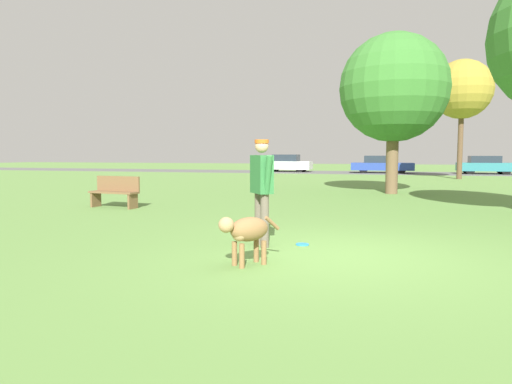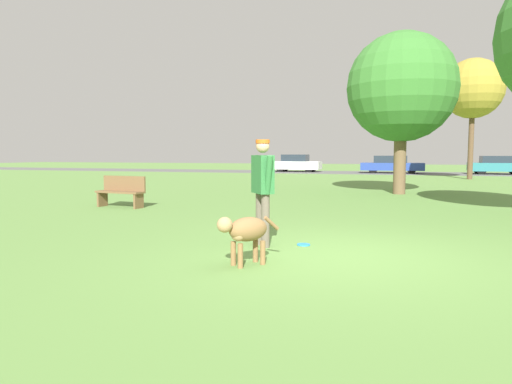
% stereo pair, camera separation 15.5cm
% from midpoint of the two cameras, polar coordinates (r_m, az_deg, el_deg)
% --- Properties ---
extents(ground_plane, '(120.00, 120.00, 0.00)m').
position_cam_midpoint_polar(ground_plane, '(6.62, 10.36, -7.84)').
color(ground_plane, '#608C42').
extents(far_road_strip, '(120.00, 6.00, 0.01)m').
position_cam_midpoint_polar(far_road_strip, '(35.77, 16.17, 2.30)').
color(far_road_strip, '#5B5B59').
rests_on(far_road_strip, ground_plane).
extents(person, '(0.50, 0.62, 1.66)m').
position_cam_midpoint_polar(person, '(7.06, 1.47, 1.11)').
color(person, '#665B4C').
rests_on(person, ground_plane).
extents(dog, '(0.68, 0.80, 0.65)m').
position_cam_midpoint_polar(dog, '(5.88, -0.61, -4.91)').
color(dog, olive).
rests_on(dog, ground_plane).
extents(frisbee, '(0.21, 0.21, 0.02)m').
position_cam_midpoint_polar(frisbee, '(7.29, 6.58, -6.55)').
color(frisbee, '#268CE5').
rests_on(frisbee, ground_plane).
extents(tree_mid_center, '(3.85, 3.85, 5.72)m').
position_cam_midpoint_polar(tree_mid_center, '(17.33, 18.00, 12.28)').
color(tree_mid_center, brown).
rests_on(tree_mid_center, ground_plane).
extents(tree_far_right, '(3.33, 3.33, 6.76)m').
position_cam_midpoint_polar(tree_far_right, '(28.83, 25.64, 11.54)').
color(tree_far_right, brown).
rests_on(tree_far_right, ground_plane).
extents(parked_car_white, '(3.86, 1.84, 1.39)m').
position_cam_midpoint_polar(parked_car_white, '(36.82, 5.18, 3.57)').
color(parked_car_white, white).
rests_on(parked_car_white, ground_plane).
extents(parked_car_blue, '(4.55, 1.76, 1.31)m').
position_cam_midpoint_polar(parked_car_blue, '(35.56, 16.71, 3.30)').
color(parked_car_blue, '#284293').
rests_on(parked_car_blue, ground_plane).
extents(parked_car_teal, '(3.82, 1.83, 1.30)m').
position_cam_midpoint_polar(parked_car_teal, '(36.46, 28.04, 2.97)').
color(parked_car_teal, teal).
rests_on(parked_car_teal, ground_plane).
extents(park_bench, '(1.44, 0.57, 0.84)m').
position_cam_midpoint_polar(park_bench, '(12.83, -16.12, 0.18)').
color(park_bench, brown).
rests_on(park_bench, ground_plane).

